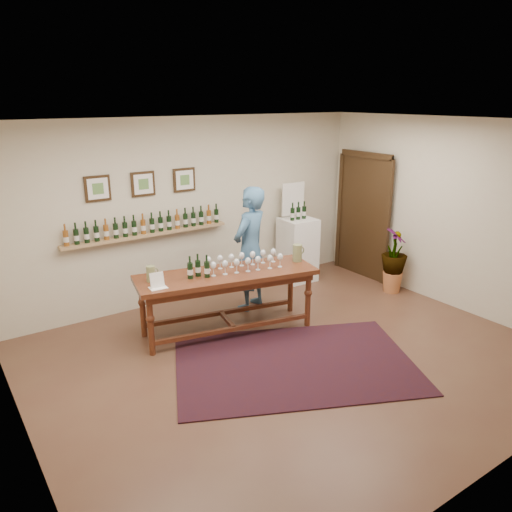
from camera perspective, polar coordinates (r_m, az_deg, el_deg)
ground at (r=6.29m, az=4.22°, el=-11.45°), size 6.00×6.00×0.00m
room_shell at (r=8.51m, az=7.73°, el=4.39°), size 6.00×6.00×6.00m
rug at (r=6.15m, az=4.45°, el=-12.12°), size 3.35×2.89×0.02m
tasting_table at (r=6.65m, az=-3.36°, el=-2.92°), size 2.50×1.24×0.85m
table_glasses at (r=6.71m, az=-1.30°, el=-0.64°), size 1.49×0.64×0.20m
table_bottles at (r=6.43m, az=-6.62°, el=-1.26°), size 0.29×0.23×0.27m
pitcher_left at (r=6.38m, az=-11.94°, el=-2.00°), size 0.15×0.15×0.20m
pitcher_right at (r=7.03m, az=4.75°, el=0.36°), size 0.17×0.17×0.24m
menu_card at (r=6.17m, az=-11.25°, el=-2.73°), size 0.22×0.17×0.19m
display_pedestal at (r=8.63m, az=4.76°, el=0.74°), size 0.57×0.57×1.09m
pedestal_bottles at (r=8.42m, az=4.86°, el=5.17°), size 0.30×0.10×0.30m
info_sign at (r=8.59m, az=4.26°, el=6.52°), size 0.45×0.05×0.61m
potted_plant at (r=8.36m, az=15.48°, el=-0.50°), size 0.69×0.69×0.92m
person at (r=7.34m, az=-0.69°, el=0.82°), size 0.80×0.68×1.85m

